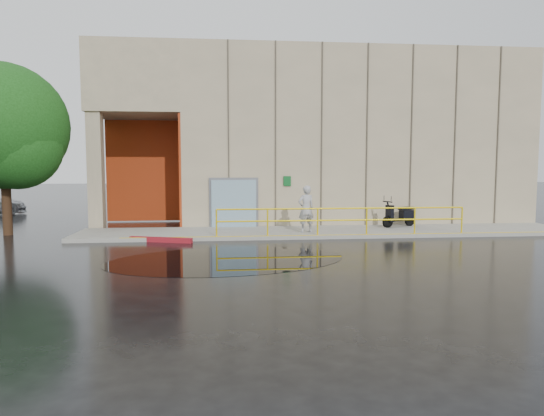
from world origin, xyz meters
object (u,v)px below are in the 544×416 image
at_px(person, 306,209).
at_px(scooter, 400,209).
at_px(red_curb, 161,240).
at_px(tree_near, 6,131).

relative_size(person, scooter, 1.03).
relative_size(scooter, red_curb, 0.74).
relative_size(scooter, tree_near, 0.26).
bearing_deg(red_curb, tree_near, 158.88).
bearing_deg(scooter, tree_near, 157.10).
height_order(person, tree_near, tree_near).
bearing_deg(red_curb, person, 10.23).
bearing_deg(scooter, person, 174.14).
height_order(person, scooter, person).
xyz_separation_m(person, scooter, (4.27, 1.27, -0.14)).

